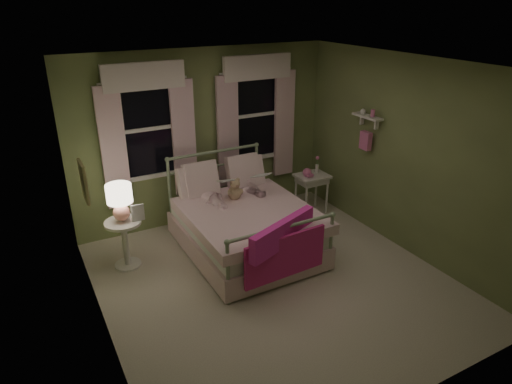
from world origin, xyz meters
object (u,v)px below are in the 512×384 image
child_right (247,176)px  nightstand_right (312,181)px  bed (244,224)px  table_lamp (120,199)px  nightstand_left (125,237)px  teddy_bear (235,190)px  child_left (211,177)px

child_right → nightstand_right: 1.26m
bed → table_lamp: 1.67m
child_right → nightstand_left: child_right is taller
child_right → nightstand_right: child_right is taller
nightstand_left → teddy_bear: bearing=-3.3°
bed → child_left: (-0.28, 0.42, 0.60)m
child_left → teddy_bear: child_left is taller
teddy_bear → child_left: bearing=150.5°
child_right → table_lamp: 1.81m
bed → table_lamp: (-1.53, 0.35, 0.57)m
teddy_bear → nightstand_left: teddy_bear is taller
bed → child_left: child_left is taller
child_left → nightstand_left: (-1.25, -0.07, -0.57)m
child_left → table_lamp: size_ratio=1.74×
table_lamp → nightstand_right: table_lamp is taller
nightstand_left → child_right: bearing=2.2°
bed → child_right: bearing=56.4°
bed → nightstand_left: (-1.53, 0.35, 0.03)m
teddy_bear → nightstand_left: 1.58m
child_left → child_right: 0.57m
nightstand_right → teddy_bear: bearing=-169.8°
bed → teddy_bear: 0.49m
nightstand_left → table_lamp: size_ratio=1.35×
bed → nightstand_left: size_ratio=3.13×
child_left → nightstand_right: size_ratio=1.31×
table_lamp → teddy_bear: bearing=-3.3°
child_left → teddy_bear: bearing=150.4°
child_left → table_lamp: (-1.25, -0.07, -0.03)m
child_right → teddy_bear: size_ratio=2.09×
child_right → teddy_bear: bearing=16.9°
child_right → nightstand_right: bearing=172.6°
teddy_bear → table_lamp: bearing=176.7°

